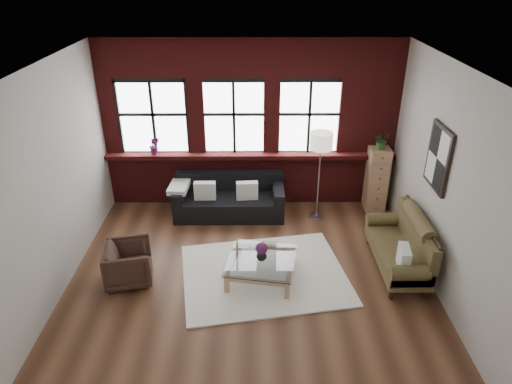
{
  "coord_description": "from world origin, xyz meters",
  "views": [
    {
      "loc": [
        0.07,
        -5.71,
        4.41
      ],
      "look_at": [
        0.1,
        0.6,
        1.15
      ],
      "focal_mm": 32.0,
      "sensor_mm": 36.0,
      "label": 1
    }
  ],
  "objects_px": {
    "dark_sofa": "(229,197)",
    "vase": "(262,255)",
    "coffee_table": "(261,269)",
    "drawer_chest": "(377,179)",
    "vintage_settee": "(398,245)",
    "floor_lamp": "(319,173)",
    "armchair": "(128,263)"
  },
  "relations": [
    {
      "from": "vintage_settee",
      "to": "armchair",
      "type": "distance_m",
      "value": 4.14
    },
    {
      "from": "drawer_chest",
      "to": "floor_lamp",
      "type": "height_order",
      "value": "floor_lamp"
    },
    {
      "from": "coffee_table",
      "to": "drawer_chest",
      "type": "xyz_separation_m",
      "value": [
        2.24,
        2.2,
        0.46
      ]
    },
    {
      "from": "coffee_table",
      "to": "floor_lamp",
      "type": "relative_size",
      "value": 0.55
    },
    {
      "from": "armchair",
      "to": "vase",
      "type": "distance_m",
      "value": 2.01
    },
    {
      "from": "armchair",
      "to": "coffee_table",
      "type": "distance_m",
      "value": 2.01
    },
    {
      "from": "vase",
      "to": "floor_lamp",
      "type": "relative_size",
      "value": 0.09
    },
    {
      "from": "floor_lamp",
      "to": "vintage_settee",
      "type": "bearing_deg",
      "value": -56.92
    },
    {
      "from": "vintage_settee",
      "to": "armchair",
      "type": "relative_size",
      "value": 2.41
    },
    {
      "from": "dark_sofa",
      "to": "coffee_table",
      "type": "xyz_separation_m",
      "value": [
        0.58,
        -1.95,
        -0.21
      ]
    },
    {
      "from": "coffee_table",
      "to": "floor_lamp",
      "type": "bearing_deg",
      "value": 59.59
    },
    {
      "from": "dark_sofa",
      "to": "vase",
      "type": "distance_m",
      "value": 2.03
    },
    {
      "from": "dark_sofa",
      "to": "vase",
      "type": "height_order",
      "value": "dark_sofa"
    },
    {
      "from": "armchair",
      "to": "drawer_chest",
      "type": "bearing_deg",
      "value": -73.58
    },
    {
      "from": "floor_lamp",
      "to": "coffee_table",
      "type": "bearing_deg",
      "value": -120.41
    },
    {
      "from": "dark_sofa",
      "to": "floor_lamp",
      "type": "height_order",
      "value": "floor_lamp"
    },
    {
      "from": "dark_sofa",
      "to": "armchair",
      "type": "relative_size",
      "value": 2.96
    },
    {
      "from": "armchair",
      "to": "coffee_table",
      "type": "xyz_separation_m",
      "value": [
        2.0,
        0.07,
        -0.15
      ]
    },
    {
      "from": "dark_sofa",
      "to": "vase",
      "type": "relative_size",
      "value": 12.15
    },
    {
      "from": "armchair",
      "to": "drawer_chest",
      "type": "relative_size",
      "value": 0.56
    },
    {
      "from": "coffee_table",
      "to": "vase",
      "type": "height_order",
      "value": "vase"
    },
    {
      "from": "vintage_settee",
      "to": "floor_lamp",
      "type": "height_order",
      "value": "floor_lamp"
    },
    {
      "from": "dark_sofa",
      "to": "vintage_settee",
      "type": "xyz_separation_m",
      "value": [
        2.7,
        -1.73,
        0.07
      ]
    },
    {
      "from": "vintage_settee",
      "to": "floor_lamp",
      "type": "bearing_deg",
      "value": 123.08
    },
    {
      "from": "dark_sofa",
      "to": "coffee_table",
      "type": "distance_m",
      "value": 2.04
    },
    {
      "from": "dark_sofa",
      "to": "coffee_table",
      "type": "relative_size",
      "value": 2.03
    },
    {
      "from": "coffee_table",
      "to": "floor_lamp",
      "type": "height_order",
      "value": "floor_lamp"
    },
    {
      "from": "vintage_settee",
      "to": "vase",
      "type": "relative_size",
      "value": 9.9
    },
    {
      "from": "dark_sofa",
      "to": "vintage_settee",
      "type": "bearing_deg",
      "value": -32.66
    },
    {
      "from": "vintage_settee",
      "to": "vase",
      "type": "height_order",
      "value": "vintage_settee"
    },
    {
      "from": "dark_sofa",
      "to": "vase",
      "type": "xyz_separation_m",
      "value": [
        0.58,
        -1.95,
        0.04
      ]
    },
    {
      "from": "armchair",
      "to": "vase",
      "type": "height_order",
      "value": "armchair"
    }
  ]
}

